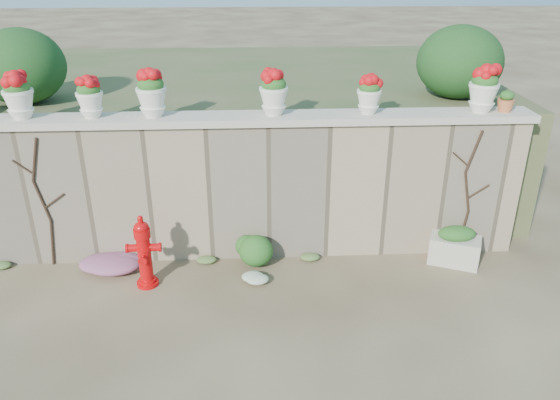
{
  "coord_description": "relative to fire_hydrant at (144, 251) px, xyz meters",
  "views": [
    {
      "loc": [
        0.2,
        -5.32,
        4.12
      ],
      "look_at": [
        0.56,
        1.4,
        1.02
      ],
      "focal_mm": 35.0,
      "sensor_mm": 36.0,
      "label": 1
    }
  ],
  "objects": [
    {
      "name": "ground",
      "position": [
        1.25,
        -0.97,
        -0.52
      ],
      "size": [
        80.0,
        80.0,
        0.0
      ],
      "primitive_type": "plane",
      "color": "#4C3A26",
      "rests_on": "ground"
    },
    {
      "name": "stone_wall",
      "position": [
        1.25,
        0.83,
        0.48
      ],
      "size": [
        8.0,
        0.4,
        2.0
      ],
      "primitive_type": "cube",
      "color": "gray",
      "rests_on": "ground"
    },
    {
      "name": "wall_cap",
      "position": [
        1.25,
        0.83,
        1.53
      ],
      "size": [
        8.1,
        0.52,
        0.1
      ],
      "primitive_type": "cube",
      "color": "beige",
      "rests_on": "stone_wall"
    },
    {
      "name": "raised_fill",
      "position": [
        1.25,
        4.03,
        0.48
      ],
      "size": [
        9.0,
        6.0,
        2.0
      ],
      "primitive_type": "cube",
      "color": "#384C23",
      "rests_on": "ground"
    },
    {
      "name": "back_shrub_left",
      "position": [
        -1.95,
        2.03,
        2.03
      ],
      "size": [
        1.3,
        1.3,
        1.1
      ],
      "primitive_type": "ellipsoid",
      "color": "#143814",
      "rests_on": "raised_fill"
    },
    {
      "name": "back_shrub_right",
      "position": [
        4.65,
        2.03,
        2.03
      ],
      "size": [
        1.3,
        1.3,
        1.1
      ],
      "primitive_type": "ellipsoid",
      "color": "#143814",
      "rests_on": "raised_fill"
    },
    {
      "name": "vine_left",
      "position": [
        -1.42,
        0.61,
        0.47
      ],
      "size": [
        0.6,
        0.04,
        1.91
      ],
      "color": "black",
      "rests_on": "ground"
    },
    {
      "name": "vine_right",
      "position": [
        4.48,
        0.61,
        0.47
      ],
      "size": [
        0.6,
        0.04,
        1.91
      ],
      "color": "black",
      "rests_on": "ground"
    },
    {
      "name": "fire_hydrant",
      "position": [
        0.0,
        0.0,
        0.0
      ],
      "size": [
        0.44,
        0.31,
        1.03
      ],
      "rotation": [
        0.0,
        0.0,
        0.03
      ],
      "color": "red",
      "rests_on": "ground"
    },
    {
      "name": "planter_box",
      "position": [
        4.31,
        0.36,
        -0.25
      ],
      "size": [
        0.79,
        0.64,
        0.57
      ],
      "rotation": [
        0.0,
        0.0,
        -0.41
      ],
      "color": "beige",
      "rests_on": "ground"
    },
    {
      "name": "green_shrub",
      "position": [
        1.36,
        0.44,
        -0.22
      ],
      "size": [
        0.62,
        0.56,
        0.59
      ],
      "primitive_type": "ellipsoid",
      "color": "#1E5119",
      "rests_on": "ground"
    },
    {
      "name": "magenta_clump",
      "position": [
        -0.54,
        0.41,
        -0.39
      ],
      "size": [
        0.99,
        0.66,
        0.26
      ],
      "primitive_type": "ellipsoid",
      "color": "#CF29A5",
      "rests_on": "ground"
    },
    {
      "name": "white_flowers",
      "position": [
        1.4,
        -0.05,
        -0.43
      ],
      "size": [
        0.48,
        0.38,
        0.17
      ],
      "primitive_type": "ellipsoid",
      "color": "white",
      "rests_on": "ground"
    },
    {
      "name": "urn_pot_0",
      "position": [
        -1.56,
        0.83,
        1.88
      ],
      "size": [
        0.39,
        0.39,
        0.61
      ],
      "color": "white",
      "rests_on": "wall_cap"
    },
    {
      "name": "urn_pot_1",
      "position": [
        -0.65,
        0.83,
        1.85
      ],
      "size": [
        0.35,
        0.35,
        0.54
      ],
      "color": "white",
      "rests_on": "wall_cap"
    },
    {
      "name": "urn_pot_2",
      "position": [
        0.15,
        0.83,
        1.89
      ],
      "size": [
        0.4,
        0.4,
        0.62
      ],
      "color": "white",
      "rests_on": "wall_cap"
    },
    {
      "name": "urn_pot_3",
      "position": [
        1.75,
        0.83,
        1.88
      ],
      "size": [
        0.38,
        0.38,
        0.6
      ],
      "color": "white",
      "rests_on": "wall_cap"
    },
    {
      "name": "urn_pot_4",
      "position": [
        3.02,
        0.83,
        1.84
      ],
      "size": [
        0.33,
        0.33,
        0.52
      ],
      "color": "white",
      "rests_on": "wall_cap"
    },
    {
      "name": "urn_pot_5",
      "position": [
        4.57,
        0.83,
        1.89
      ],
      "size": [
        0.4,
        0.4,
        0.63
      ],
      "color": "white",
      "rests_on": "wall_cap"
    },
    {
      "name": "terracotta_pot",
      "position": [
        4.91,
        0.83,
        1.71
      ],
      "size": [
        0.23,
        0.23,
        0.28
      ],
      "color": "#C0673A",
      "rests_on": "wall_cap"
    }
  ]
}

